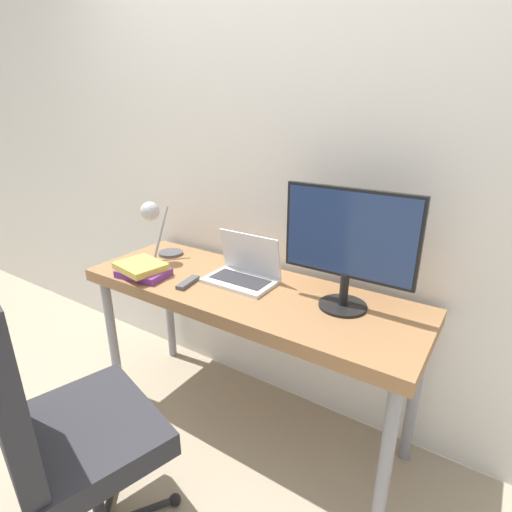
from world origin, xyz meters
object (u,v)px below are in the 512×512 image
monitor (348,242)px  laptop (243,272)px  office_chair (49,416)px  book_stack (142,270)px  desk_lamp (155,222)px

monitor → laptop: bearing=-178.4°
monitor → office_chair: monitor is taller
laptop → office_chair: (-0.11, -0.94, -0.20)m
laptop → monitor: size_ratio=0.60×
laptop → monitor: bearing=1.6°
laptop → book_stack: bearing=-153.0°
laptop → monitor: 0.55m
office_chair → book_stack: office_chair is taller
monitor → book_stack: size_ratio=2.04×
laptop → desk_lamp: bearing=-177.7°
monitor → desk_lamp: monitor is taller
office_chair → book_stack: (-0.33, 0.71, 0.19)m
laptop → desk_lamp: size_ratio=1.01×
office_chair → monitor: bearing=57.3°
monitor → book_stack: bearing=-165.7°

